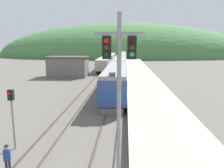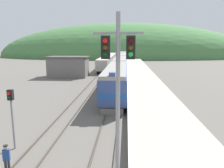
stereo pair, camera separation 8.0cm
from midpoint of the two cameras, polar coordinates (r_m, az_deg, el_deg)
The scene contains 14 objects.
track_main at distance 76.10m, azimuth 2.69°, elevation 5.00°, with size 1.52×180.00×0.16m.
track_siding at distance 76.31m, azimuth -0.71°, elevation 5.02°, with size 1.52×180.00×0.16m.
platform at distance 56.25m, azimuth 6.97°, elevation 3.41°, with size 5.98×140.00×0.91m.
distant_hills at distance 129.70m, azimuth 3.13°, elevation 7.18°, with size 146.13×65.76×38.20m.
station_shed at distance 49.83m, azimuth -11.27°, elevation 4.51°, with size 8.89×5.47×4.53m.
express_train_lead_car at distance 31.49m, azimuth 1.22°, elevation 1.26°, with size 3.03×20.21×4.41m.
carriage_second at distance 52.30m, azimuth 2.23°, elevation 4.88°, with size 3.02×19.53×4.05m.
carriage_third at distance 72.64m, azimuth 2.66°, elevation 6.42°, with size 3.02×19.53×4.05m.
carriage_fourth at distance 93.02m, azimuth 2.90°, elevation 7.28°, with size 3.02×19.53×4.05m.
carriage_fifth at distance 113.41m, azimuth 3.05°, elevation 7.84°, with size 3.02×19.53×4.05m.
siding_train at distance 74.10m, azimuth -0.84°, elevation 6.19°, with size 2.90×44.96×3.47m.
signal_mast_main at distance 9.81m, azimuth 1.80°, elevation 1.15°, with size 2.20×0.42×8.57m.
signal_post_siding at distance 16.28m, azimuth -24.69°, elevation -5.42°, with size 0.36×0.42×4.26m.
track_worker at distance 14.03m, azimuth -25.68°, elevation -16.98°, with size 0.41×0.31×1.75m.
Camera 2 is at (1.38, -5.75, 7.20)m, focal length 35.00 mm.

